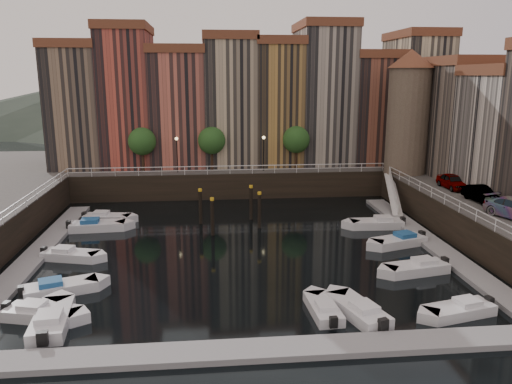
{
  "coord_description": "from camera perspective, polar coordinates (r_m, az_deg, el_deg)",
  "views": [
    {
      "loc": [
        -2.48,
        -40.04,
        13.99
      ],
      "look_at": [
        1.82,
        4.0,
        3.64
      ],
      "focal_mm": 35.0,
      "sensor_mm": 36.0,
      "label": 1
    }
  ],
  "objects": [
    {
      "name": "gangway",
      "position": [
        55.08,
        15.4,
        0.02
      ],
      "size": [
        2.78,
        8.32,
        3.73
      ],
      "color": "white",
      "rests_on": "ground"
    },
    {
      "name": "boat_left_1",
      "position": [
        35.8,
        -21.57,
        -10.16
      ],
      "size": [
        4.95,
        3.21,
        1.12
      ],
      "rotation": [
        0.0,
        0.0,
        0.35
      ],
      "color": "silver",
      "rests_on": "ground"
    },
    {
      "name": "mountains",
      "position": [
        150.22,
        -4.04,
        10.81
      ],
      "size": [
        145.0,
        100.0,
        18.0
      ],
      "color": "#2D382D",
      "rests_on": "ground"
    },
    {
      "name": "boat_right_1",
      "position": [
        38.44,
        17.99,
        -8.25
      ],
      "size": [
        5.05,
        2.65,
        1.13
      ],
      "rotation": [
        0.0,
        0.0,
        3.34
      ],
      "color": "silver",
      "rests_on": "ground"
    },
    {
      "name": "dock_left",
      "position": [
        43.63,
        -23.73,
        -6.46
      ],
      "size": [
        2.0,
        28.0,
        0.35
      ],
      "primitive_type": "cube",
      "color": "gray",
      "rests_on": "ground"
    },
    {
      "name": "boat_left_2",
      "position": [
        41.79,
        -20.52,
        -6.75
      ],
      "size": [
        4.74,
        2.76,
        1.06
      ],
      "rotation": [
        0.0,
        0.0,
        -0.26
      ],
      "color": "silver",
      "rests_on": "ground"
    },
    {
      "name": "far_terrace",
      "position": [
        63.88,
        -0.37,
        10.44
      ],
      "size": [
        48.7,
        10.3,
        17.5
      ],
      "color": "#7D6650",
      "rests_on": "quay_far"
    },
    {
      "name": "promenade_trees",
      "position": [
        58.72,
        -4.44,
        5.88
      ],
      "size": [
        21.2,
        3.2,
        5.2
      ],
      "color": "black",
      "rests_on": "quay_far"
    },
    {
      "name": "boat_right_2",
      "position": [
        43.95,
        16.1,
        -5.4
      ],
      "size": [
        5.15,
        3.2,
        1.16
      ],
      "rotation": [
        0.0,
        0.0,
        3.45
      ],
      "color": "silver",
      "rests_on": "ground"
    },
    {
      "name": "boat_near_2",
      "position": [
        31.0,
        7.73,
        -13.11
      ],
      "size": [
        1.74,
        4.28,
        0.97
      ],
      "rotation": [
        0.0,
        0.0,
        1.62
      ],
      "color": "silver",
      "rests_on": "ground"
    },
    {
      "name": "boat_left_4",
      "position": [
        51.27,
        -16.75,
        -2.82
      ],
      "size": [
        4.83,
        2.33,
        1.09
      ],
      "rotation": [
        0.0,
        0.0,
        -0.14
      ],
      "color": "silver",
      "rests_on": "ground"
    },
    {
      "name": "railings",
      "position": [
        46.14,
        -2.36,
        0.38
      ],
      "size": [
        36.08,
        34.04,
        0.52
      ],
      "color": "white",
      "rests_on": "ground"
    },
    {
      "name": "boat_right_0",
      "position": [
        32.94,
        22.32,
        -12.34
      ],
      "size": [
        4.68,
        2.59,
        1.05
      ],
      "rotation": [
        0.0,
        0.0,
        3.37
      ],
      "color": "silver",
      "rests_on": "ground"
    },
    {
      "name": "boat_near_3",
      "position": [
        31.03,
        11.7,
        -13.14
      ],
      "size": [
        3.08,
        5.04,
        1.13
      ],
      "rotation": [
        0.0,
        0.0,
        1.87
      ],
      "color": "silver",
      "rests_on": "ground"
    },
    {
      "name": "street_lamps",
      "position": [
        57.83,
        -4.07,
        5.08
      ],
      "size": [
        10.36,
        0.36,
        4.18
      ],
      "color": "black",
      "rests_on": "quay_far"
    },
    {
      "name": "corner_tower",
      "position": [
        59.12,
        17.0,
        8.91
      ],
      "size": [
        5.2,
        5.2,
        13.8
      ],
      "color": "#6B5B4C",
      "rests_on": "quay_right"
    },
    {
      "name": "ground",
      "position": [
        42.49,
        -1.93,
        -6.07
      ],
      "size": [
        200.0,
        200.0,
        0.0
      ],
      "primitive_type": "plane",
      "color": "black",
      "rests_on": "ground"
    },
    {
      "name": "boat_near_0",
      "position": [
        31.54,
        -22.32,
        -13.41
      ],
      "size": [
        2.42,
        5.33,
        1.2
      ],
      "rotation": [
        0.0,
        0.0,
        1.68
      ],
      "color": "silver",
      "rests_on": "ground"
    },
    {
      "name": "dock_near",
      "position": [
        26.98,
        0.51,
        -17.64
      ],
      "size": [
        30.0,
        2.0,
        0.35
      ],
      "primitive_type": "cube",
      "color": "gray",
      "rests_on": "ground"
    },
    {
      "name": "car_b",
      "position": [
        48.12,
        24.49,
        -0.35
      ],
      "size": [
        1.85,
        4.54,
        1.47
      ],
      "primitive_type": "imported",
      "rotation": [
        0.0,
        0.0,
        0.07
      ],
      "color": "gray",
      "rests_on": "quay_right"
    },
    {
      "name": "boat_left_0",
      "position": [
        32.74,
        -23.4,
        -12.59
      ],
      "size": [
        4.81,
        2.78,
        1.08
      ],
      "rotation": [
        0.0,
        0.0,
        -0.26
      ],
      "color": "silver",
      "rests_on": "ground"
    },
    {
      "name": "mooring_pilings",
      "position": [
        47.17,
        -2.86,
        -2.02
      ],
      "size": [
        5.87,
        5.08,
        3.78
      ],
      "color": "black",
      "rests_on": "ground"
    },
    {
      "name": "boat_left_3",
      "position": [
        48.65,
        -17.79,
        -3.7
      ],
      "size": [
        5.3,
        2.2,
        1.2
      ],
      "rotation": [
        0.0,
        0.0,
        0.06
      ],
      "color": "silver",
      "rests_on": "ground"
    },
    {
      "name": "boat_right_3",
      "position": [
        48.43,
        13.73,
        -3.52
      ],
      "size": [
        5.19,
        2.03,
        1.18
      ],
      "rotation": [
        0.0,
        0.0,
        3.11
      ],
      "color": "silver",
      "rests_on": "ground"
    },
    {
      "name": "dock_right",
      "position": [
        45.43,
        19.09,
        -5.29
      ],
      "size": [
        2.0,
        28.0,
        0.35
      ],
      "primitive_type": "cube",
      "color": "gray",
      "rests_on": "ground"
    },
    {
      "name": "car_a",
      "position": [
        52.86,
        21.54,
        1.03
      ],
      "size": [
        1.78,
        4.28,
        1.45
      ],
      "primitive_type": "imported",
      "rotation": [
        0.0,
        0.0,
        0.02
      ],
      "color": "gray",
      "rests_on": "quay_right"
    },
    {
      "name": "quay_far",
      "position": [
        67.26,
        -3.37,
        2.44
      ],
      "size": [
        80.0,
        20.0,
        3.0
      ],
      "primitive_type": "cube",
      "color": "black",
      "rests_on": "ground"
    }
  ]
}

